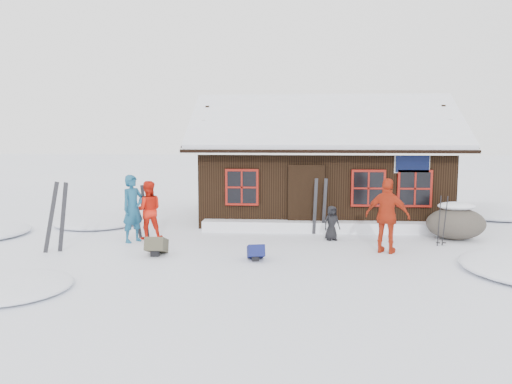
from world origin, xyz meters
TOP-DOWN VIEW (x-y plane):
  - ground at (0.00, 0.00)m, footprint 120.00×120.00m
  - mountain_hut at (1.50, 4.98)m, footprint 8.90×6.09m
  - snow_drift at (1.50, 2.25)m, footprint 7.60×0.60m
  - snow_mounds at (1.65, 1.86)m, footprint 20.60×13.20m
  - skier_teal at (-3.96, 0.47)m, footprint 0.75×0.82m
  - skier_orange_left at (-3.65, 0.89)m, footprint 0.96×0.84m
  - skier_orange_right at (2.87, -0.37)m, footprint 1.21×0.90m
  - skier_crouched at (1.59, 1.06)m, footprint 0.57×0.48m
  - boulder at (5.14, 1.43)m, footprint 1.66×1.24m
  - ski_pair_left at (-5.50, -0.87)m, footprint 0.73×0.19m
  - ski_pair_mid at (-3.89, 0.96)m, footprint 0.56×0.16m
  - ski_pair_right at (1.30, 1.98)m, footprint 0.45×0.11m
  - ski_poles at (4.50, 0.57)m, footprint 0.25×0.12m
  - backpack_blue at (-0.40, -1.31)m, footprint 0.48×0.58m
  - backpack_olive at (-2.91, -0.99)m, footprint 0.47×0.63m

SIDE VIEW (x-z plane):
  - ground at x=0.00m, z-range 0.00..0.00m
  - snow_mounds at x=1.65m, z-range -0.24..0.24m
  - backpack_blue at x=-0.40m, z-range 0.00..0.28m
  - backpack_olive at x=-2.91m, z-range 0.00..0.34m
  - snow_drift at x=1.50m, z-range 0.00..0.35m
  - boulder at x=5.14m, z-range 0.01..0.97m
  - skier_crouched at x=1.59m, z-range 0.00..0.99m
  - ski_poles at x=4.50m, z-range -0.04..1.37m
  - ski_pair_mid at x=-3.89m, z-range -0.05..1.55m
  - ski_pair_right at x=1.30m, z-range -0.05..1.68m
  - skier_orange_left at x=-3.65m, z-range 0.00..1.68m
  - ski_pair_left at x=-5.50m, z-range -0.04..1.82m
  - skier_teal at x=-3.96m, z-range 0.00..1.88m
  - skier_orange_right at x=2.87m, z-range 0.00..1.91m
  - mountain_hut at x=1.50m, z-range -0.63..3.79m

